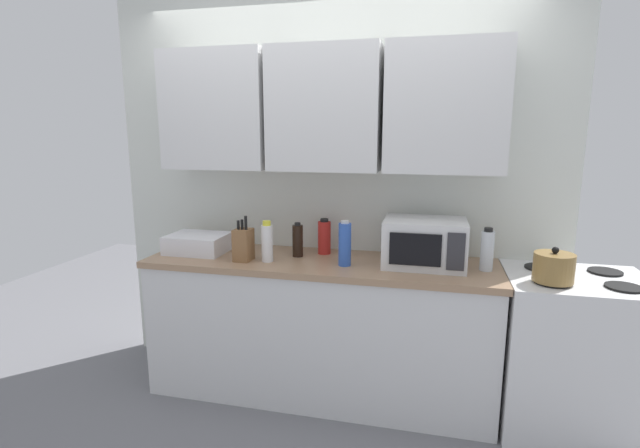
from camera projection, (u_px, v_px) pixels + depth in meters
name	position (u px, v px, depth m)	size (l,w,h in m)	color
wall_back_with_cabinets	(328.00, 150.00, 3.03)	(3.06, 0.38, 2.60)	silver
counter_run	(320.00, 327.00, 3.02)	(2.19, 0.63, 0.90)	silver
stove_range	(571.00, 353.00, 2.66)	(0.76, 0.64, 0.91)	silver
kettle	(554.00, 267.00, 2.46)	(0.20, 0.20, 0.19)	olive
microwave	(425.00, 243.00, 2.79)	(0.48, 0.37, 0.28)	silver
dish_rack	(198.00, 243.00, 3.11)	(0.38, 0.30, 0.12)	silver
knife_block	(243.00, 244.00, 2.90)	(0.11, 0.12, 0.29)	brown
bottle_red_sauce	(324.00, 237.00, 3.07)	(0.08, 0.08, 0.23)	red
bottle_blue_cleaner	(345.00, 244.00, 2.79)	(0.08, 0.08, 0.27)	#2D56B7
bottle_soy_dark	(298.00, 240.00, 3.00)	(0.07, 0.07, 0.22)	black
bottle_clear_tall	(487.00, 250.00, 2.69)	(0.07, 0.07, 0.25)	silver
bottle_white_jar	(267.00, 242.00, 2.88)	(0.07, 0.07, 0.26)	white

